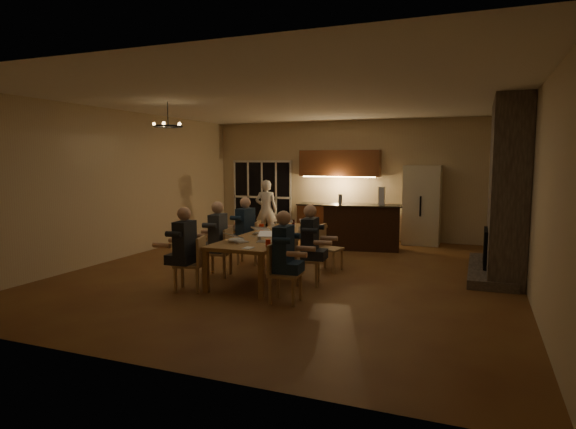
# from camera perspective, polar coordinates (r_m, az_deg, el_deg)

# --- Properties ---
(floor) EXTENTS (9.00, 9.00, 0.00)m
(floor) POSITION_cam_1_polar(r_m,az_deg,el_deg) (9.22, 0.64, -6.88)
(floor) COLOR brown
(floor) RESTS_ON ground
(back_wall) EXTENTS (8.00, 0.04, 3.20)m
(back_wall) POSITION_cam_1_polar(r_m,az_deg,el_deg) (13.31, 7.67, 4.10)
(back_wall) COLOR #C9B78E
(back_wall) RESTS_ON ground
(left_wall) EXTENTS (0.04, 9.00, 3.20)m
(left_wall) POSITION_cam_1_polar(r_m,az_deg,el_deg) (11.09, -19.17, 3.36)
(left_wall) COLOR #C9B78E
(left_wall) RESTS_ON ground
(right_wall) EXTENTS (0.04, 9.00, 3.20)m
(right_wall) POSITION_cam_1_polar(r_m,az_deg,el_deg) (8.44, 27.09, 2.17)
(right_wall) COLOR #C9B78E
(right_wall) RESTS_ON ground
(ceiling) EXTENTS (8.00, 9.00, 0.04)m
(ceiling) POSITION_cam_1_polar(r_m,az_deg,el_deg) (9.05, 0.67, 13.39)
(ceiling) COLOR white
(ceiling) RESTS_ON back_wall
(french_doors) EXTENTS (1.86, 0.08, 2.10)m
(french_doors) POSITION_cam_1_polar(r_m,az_deg,el_deg) (14.19, -3.06, 2.07)
(french_doors) COLOR black
(french_doors) RESTS_ON ground
(fireplace) EXTENTS (0.58, 2.50, 3.20)m
(fireplace) POSITION_cam_1_polar(r_m,az_deg,el_deg) (9.61, 24.53, 2.73)
(fireplace) COLOR #5F554A
(fireplace) RESTS_ON ground
(kitchenette) EXTENTS (2.24, 0.68, 2.40)m
(kitchenette) POSITION_cam_1_polar(r_m,az_deg,el_deg) (13.10, 6.02, 2.34)
(kitchenette) COLOR #5E2A1A
(kitchenette) RESTS_ON ground
(refrigerator) EXTENTS (0.90, 0.68, 2.00)m
(refrigerator) POSITION_cam_1_polar(r_m,az_deg,el_deg) (12.65, 15.59, 1.09)
(refrigerator) COLOR beige
(refrigerator) RESTS_ON ground
(dining_table) EXTENTS (1.10, 3.31, 0.75)m
(dining_table) POSITION_cam_1_polar(r_m,az_deg,el_deg) (9.05, -1.74, -4.72)
(dining_table) COLOR #A57C42
(dining_table) RESTS_ON ground
(bar_island) EXTENTS (1.94, 0.98, 1.08)m
(bar_island) POSITION_cam_1_polar(r_m,az_deg,el_deg) (11.62, 8.71, -1.49)
(bar_island) COLOR black
(bar_island) RESTS_ON ground
(chair_left_near) EXTENTS (0.54, 0.54, 0.89)m
(chair_left_near) POSITION_cam_1_polar(r_m,az_deg,el_deg) (8.05, -11.60, -5.74)
(chair_left_near) COLOR #A17550
(chair_left_near) RESTS_ON ground
(chair_left_mid) EXTENTS (0.50, 0.50, 0.89)m
(chair_left_mid) POSITION_cam_1_polar(r_m,az_deg,el_deg) (8.95, -8.28, -4.45)
(chair_left_mid) COLOR #A17550
(chair_left_mid) RESTS_ON ground
(chair_left_far) EXTENTS (0.53, 0.53, 0.89)m
(chair_left_far) POSITION_cam_1_polar(r_m,az_deg,el_deg) (9.94, -4.69, -3.32)
(chair_left_far) COLOR #A17550
(chair_left_far) RESTS_ON ground
(chair_right_near) EXTENTS (0.46, 0.46, 0.89)m
(chair_right_near) POSITION_cam_1_polar(r_m,az_deg,el_deg) (7.22, -0.28, -7.00)
(chair_right_near) COLOR #A17550
(chair_right_near) RESTS_ON ground
(chair_right_mid) EXTENTS (0.53, 0.53, 0.89)m
(chair_right_mid) POSITION_cam_1_polar(r_m,az_deg,el_deg) (8.26, 2.27, -5.29)
(chair_right_mid) COLOR #A17550
(chair_right_mid) RESTS_ON ground
(chair_right_far) EXTENTS (0.51, 0.51, 0.89)m
(chair_right_far) POSITION_cam_1_polar(r_m,az_deg,el_deg) (9.30, 4.93, -4.00)
(chair_right_far) COLOR #A17550
(chair_right_far) RESTS_ON ground
(person_left_near) EXTENTS (0.64, 0.64, 1.38)m
(person_left_near) POSITION_cam_1_polar(r_m,az_deg,el_deg) (7.98, -12.11, -4.06)
(person_left_near) COLOR #22262C
(person_left_near) RESTS_ON ground
(person_right_near) EXTENTS (0.64, 0.64, 1.38)m
(person_right_near) POSITION_cam_1_polar(r_m,az_deg,el_deg) (7.25, -0.53, -4.97)
(person_right_near) COLOR #1B2F44
(person_right_near) RESTS_ON ground
(person_left_mid) EXTENTS (0.68, 0.68, 1.38)m
(person_left_mid) POSITION_cam_1_polar(r_m,az_deg,el_deg) (8.91, -8.29, -2.90)
(person_left_mid) COLOR #3B4046
(person_left_mid) RESTS_ON ground
(person_right_mid) EXTENTS (0.65, 0.65, 1.38)m
(person_right_mid) POSITION_cam_1_polar(r_m,az_deg,el_deg) (8.21, 2.61, -3.62)
(person_right_mid) COLOR #22262C
(person_right_mid) RESTS_ON ground
(person_left_far) EXTENTS (0.67, 0.67, 1.38)m
(person_left_far) POSITION_cam_1_polar(r_m,az_deg,el_deg) (9.91, -5.06, -1.92)
(person_left_far) COLOR #1B2F44
(person_left_far) RESTS_ON ground
(standing_person) EXTENTS (0.66, 0.50, 1.61)m
(standing_person) POSITION_cam_1_polar(r_m,az_deg,el_deg) (12.89, -2.60, 0.55)
(standing_person) COLOR silver
(standing_person) RESTS_ON ground
(chandelier) EXTENTS (0.53, 0.53, 0.03)m
(chandelier) POSITION_cam_1_polar(r_m,az_deg,el_deg) (9.31, -14.02, 10.10)
(chandelier) COLOR black
(chandelier) RESTS_ON ceiling
(laptop_a) EXTENTS (0.41, 0.40, 0.23)m
(laptop_a) POSITION_cam_1_polar(r_m,az_deg,el_deg) (8.18, -5.88, -2.46)
(laptop_a) COLOR silver
(laptop_a) RESTS_ON dining_table
(laptop_b) EXTENTS (0.38, 0.35, 0.23)m
(laptop_b) POSITION_cam_1_polar(r_m,az_deg,el_deg) (8.13, -2.53, -2.49)
(laptop_b) COLOR silver
(laptop_b) RESTS_ON dining_table
(laptop_c) EXTENTS (0.35, 0.32, 0.23)m
(laptop_c) POSITION_cam_1_polar(r_m,az_deg,el_deg) (9.03, -3.06, -1.60)
(laptop_c) COLOR silver
(laptop_c) RESTS_ON dining_table
(laptop_d) EXTENTS (0.35, 0.31, 0.23)m
(laptop_d) POSITION_cam_1_polar(r_m,az_deg,el_deg) (8.87, -0.43, -1.74)
(laptop_d) COLOR silver
(laptop_d) RESTS_ON dining_table
(laptop_e) EXTENTS (0.39, 0.36, 0.23)m
(laptop_e) POSITION_cam_1_polar(r_m,az_deg,el_deg) (10.03, -0.30, -0.80)
(laptop_e) COLOR silver
(laptop_e) RESTS_ON dining_table
(laptop_f) EXTENTS (0.41, 0.39, 0.23)m
(laptop_f) POSITION_cam_1_polar(r_m,az_deg,el_deg) (9.84, 2.44, -0.94)
(laptop_f) COLOR silver
(laptop_f) RESTS_ON dining_table
(mug_front) EXTENTS (0.08, 0.08, 0.10)m
(mug_front) POSITION_cam_1_polar(r_m,az_deg,el_deg) (8.55, -3.45, -2.49)
(mug_front) COLOR white
(mug_front) RESTS_ON dining_table
(mug_mid) EXTENTS (0.08, 0.08, 0.10)m
(mug_mid) POSITION_cam_1_polar(r_m,az_deg,el_deg) (9.45, 0.04, -1.62)
(mug_mid) COLOR white
(mug_mid) RESTS_ON dining_table
(mug_back) EXTENTS (0.09, 0.09, 0.10)m
(mug_back) POSITION_cam_1_polar(r_m,az_deg,el_deg) (9.86, -1.86, -1.29)
(mug_back) COLOR white
(mug_back) RESTS_ON dining_table
(redcup_near) EXTENTS (0.08, 0.08, 0.12)m
(redcup_near) POSITION_cam_1_polar(r_m,az_deg,el_deg) (7.69, -2.37, -3.41)
(redcup_near) COLOR red
(redcup_near) RESTS_ON dining_table
(redcup_mid) EXTENTS (0.09, 0.09, 0.12)m
(redcup_mid) POSITION_cam_1_polar(r_m,az_deg,el_deg) (9.54, -3.16, -1.49)
(redcup_mid) COLOR red
(redcup_mid) RESTS_ON dining_table
(can_silver) EXTENTS (0.07, 0.07, 0.12)m
(can_silver) POSITION_cam_1_polar(r_m,az_deg,el_deg) (8.36, -3.42, -2.62)
(can_silver) COLOR #B2B2B7
(can_silver) RESTS_ON dining_table
(can_cola) EXTENTS (0.06, 0.06, 0.12)m
(can_cola) POSITION_cam_1_polar(r_m,az_deg,el_deg) (10.24, 0.62, -0.94)
(can_cola) COLOR #3F0F0C
(can_cola) RESTS_ON dining_table
(can_right) EXTENTS (0.07, 0.07, 0.12)m
(can_right) POSITION_cam_1_polar(r_m,az_deg,el_deg) (9.15, 1.49, -1.83)
(can_right) COLOR #B2B2B7
(can_right) RESTS_ON dining_table
(plate_near) EXTENTS (0.25, 0.25, 0.02)m
(plate_near) POSITION_cam_1_polar(r_m,az_deg,el_deg) (8.35, -1.34, -2.98)
(plate_near) COLOR white
(plate_near) RESTS_ON dining_table
(plate_left) EXTENTS (0.27, 0.27, 0.02)m
(plate_left) POSITION_cam_1_polar(r_m,az_deg,el_deg) (8.39, -6.14, -2.96)
(plate_left) COLOR white
(plate_left) RESTS_ON dining_table
(plate_far) EXTENTS (0.24, 0.24, 0.02)m
(plate_far) POSITION_cam_1_polar(r_m,az_deg,el_deg) (9.57, 2.21, -1.77)
(plate_far) COLOR white
(plate_far) RESTS_ON dining_table
(notepad) EXTENTS (0.14, 0.19, 0.01)m
(notepad) POSITION_cam_1_polar(r_m,az_deg,el_deg) (7.59, -4.75, -3.97)
(notepad) COLOR white
(notepad) RESTS_ON dining_table
(bar_bottle) EXTENTS (0.09, 0.09, 0.24)m
(bar_bottle) POSITION_cam_1_polar(r_m,az_deg,el_deg) (11.62, 6.22, 1.82)
(bar_bottle) COLOR #99999E
(bar_bottle) RESTS_ON bar_island
(bar_blender) EXTENTS (0.14, 0.14, 0.42)m
(bar_blender) POSITION_cam_1_polar(r_m,az_deg,el_deg) (11.55, 11.03, 2.17)
(bar_blender) COLOR silver
(bar_blender) RESTS_ON bar_island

